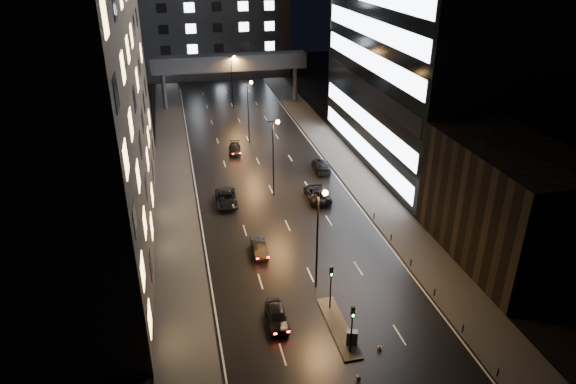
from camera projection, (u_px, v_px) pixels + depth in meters
name	position (u px, v px, depth m)	size (l,w,h in m)	color
ground	(258.00, 161.00, 76.83)	(160.00, 160.00, 0.00)	black
sidewalk_left	(174.00, 182.00, 69.90)	(5.00, 110.00, 0.15)	#383533
sidewalk_right	(348.00, 166.00, 74.94)	(5.00, 110.00, 0.15)	#383533
building_left	(52.00, 52.00, 49.51)	(15.00, 48.00, 40.00)	#2D2319
building_right_low	(508.00, 204.00, 51.09)	(10.00, 18.00, 12.00)	black
building_right_glass	(443.00, 0.00, 68.49)	(20.00, 36.00, 45.00)	black
building_far	(214.00, 21.00, 122.12)	(34.00, 14.00, 25.00)	#333335
skybridge	(230.00, 63.00, 99.44)	(30.00, 3.00, 10.00)	#333335
median_island	(338.00, 327.00, 43.59)	(1.60, 8.00, 0.15)	#383533
traffic_signal_near	(331.00, 281.00, 44.45)	(0.28, 0.34, 4.40)	black
traffic_signal_far	(352.00, 322.00, 39.63)	(0.28, 0.34, 4.40)	black
bollard_row	(422.00, 278.00, 49.36)	(0.12, 25.12, 0.90)	black
streetlight_near	(319.00, 227.00, 46.00)	(1.45, 0.50, 10.15)	black
streetlight_mid_a	(274.00, 149.00, 63.51)	(1.45, 0.50, 10.15)	black
streetlight_mid_b	(249.00, 104.00, 81.02)	(1.45, 0.50, 10.15)	black
streetlight_far	(233.00, 75.00, 98.53)	(1.45, 0.50, 10.15)	black
car_away_a	(277.00, 316.00, 43.84)	(1.74, 4.32, 1.47)	black
car_away_b	(259.00, 248.00, 53.81)	(1.40, 4.01, 1.32)	black
car_away_c	(226.00, 198.00, 63.86)	(2.56, 5.56, 1.54)	black
car_away_d	(235.00, 149.00, 79.43)	(1.83, 4.50, 1.31)	black
car_toward_a	(317.00, 193.00, 65.21)	(2.66, 5.76, 1.60)	black
car_toward_b	(321.00, 165.00, 73.32)	(2.18, 5.37, 1.56)	black
utility_cabinet	(352.00, 337.00, 41.45)	(0.88, 0.55, 1.25)	#454547
cone_a	(359.00, 376.00, 38.38)	(0.39, 0.39, 0.55)	orange
cone_b	(380.00, 347.00, 41.11)	(0.39, 0.39, 0.55)	#DF540B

